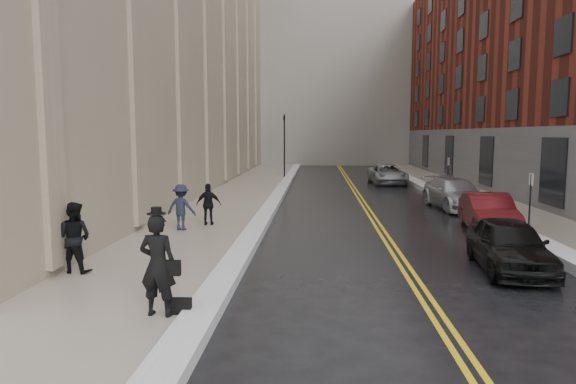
# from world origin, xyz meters

# --- Properties ---
(ground) EXTENTS (160.00, 160.00, 0.00)m
(ground) POSITION_xyz_m (0.00, 0.00, 0.00)
(ground) COLOR black
(ground) RESTS_ON ground
(sidewalk_left) EXTENTS (4.00, 64.00, 0.15)m
(sidewalk_left) POSITION_xyz_m (-4.50, 16.00, 0.07)
(sidewalk_left) COLOR gray
(sidewalk_left) RESTS_ON ground
(sidewalk_right) EXTENTS (3.00, 64.00, 0.15)m
(sidewalk_right) POSITION_xyz_m (9.00, 16.00, 0.07)
(sidewalk_right) COLOR gray
(sidewalk_right) RESTS_ON ground
(lane_stripe_a) EXTENTS (0.12, 64.00, 0.01)m
(lane_stripe_a) POSITION_xyz_m (2.38, 16.00, 0.00)
(lane_stripe_a) COLOR gold
(lane_stripe_a) RESTS_ON ground
(lane_stripe_b) EXTENTS (0.12, 64.00, 0.01)m
(lane_stripe_b) POSITION_xyz_m (2.62, 16.00, 0.00)
(lane_stripe_b) COLOR gold
(lane_stripe_b) RESTS_ON ground
(snow_ridge_left) EXTENTS (0.70, 60.80, 0.26)m
(snow_ridge_left) POSITION_xyz_m (-2.20, 16.00, 0.13)
(snow_ridge_left) COLOR white
(snow_ridge_left) RESTS_ON ground
(snow_ridge_right) EXTENTS (0.85, 60.80, 0.30)m
(snow_ridge_right) POSITION_xyz_m (7.15, 16.00, 0.15)
(snow_ridge_right) COLOR white
(snow_ridge_right) RESTS_ON ground
(tower_far_right) EXTENTS (22.00, 18.00, 44.00)m
(tower_far_right) POSITION_xyz_m (14.00, 66.00, 22.00)
(tower_far_right) COLOR slate
(tower_far_right) RESTS_ON ground
(traffic_signal) EXTENTS (0.18, 0.15, 5.20)m
(traffic_signal) POSITION_xyz_m (-2.60, 30.00, 3.08)
(traffic_signal) COLOR black
(traffic_signal) RESTS_ON ground
(parking_sign_near) EXTENTS (0.06, 0.35, 2.23)m
(parking_sign_near) POSITION_xyz_m (7.90, 8.00, 1.36)
(parking_sign_near) COLOR black
(parking_sign_near) RESTS_ON ground
(parking_sign_far) EXTENTS (0.06, 0.35, 2.23)m
(parking_sign_far) POSITION_xyz_m (7.90, 20.00, 1.36)
(parking_sign_far) COLOR black
(parking_sign_far) RESTS_ON ground
(car_black) EXTENTS (2.01, 4.28, 1.41)m
(car_black) POSITION_xyz_m (5.20, 2.56, 0.71)
(car_black) COLOR black
(car_black) RESTS_ON ground
(car_maroon) EXTENTS (1.93, 4.48, 1.43)m
(car_maroon) POSITION_xyz_m (6.47, 8.18, 0.72)
(car_maroon) COLOR #4D0D11
(car_maroon) RESTS_ON ground
(car_silver_near) EXTENTS (2.64, 5.31, 1.48)m
(car_silver_near) POSITION_xyz_m (6.80, 14.14, 0.74)
(car_silver_near) COLOR #9EA0A6
(car_silver_near) RESTS_ON ground
(car_silver_far) EXTENTS (2.61, 5.23, 1.42)m
(car_silver_far) POSITION_xyz_m (5.20, 26.61, 0.71)
(car_silver_far) COLOR #A6A7AE
(car_silver_far) RESTS_ON ground
(pedestrian_main) EXTENTS (0.78, 0.57, 2.00)m
(pedestrian_main) POSITION_xyz_m (-3.00, -1.73, 1.15)
(pedestrian_main) COLOR black
(pedestrian_main) RESTS_ON sidewalk_left
(pedestrian_a) EXTENTS (0.97, 0.81, 1.81)m
(pedestrian_a) POSITION_xyz_m (-6.09, 1.24, 1.05)
(pedestrian_a) COLOR black
(pedestrian_a) RESTS_ON sidewalk_left
(pedestrian_b) EXTENTS (1.18, 0.80, 1.68)m
(pedestrian_b) POSITION_xyz_m (-4.90, 7.08, 0.99)
(pedestrian_b) COLOR #1A2030
(pedestrian_b) RESTS_ON sidewalk_left
(pedestrian_c) EXTENTS (0.97, 0.47, 1.61)m
(pedestrian_c) POSITION_xyz_m (-4.12, 8.17, 0.95)
(pedestrian_c) COLOR black
(pedestrian_c) RESTS_ON sidewalk_left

